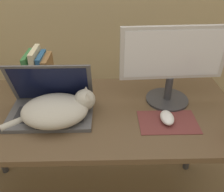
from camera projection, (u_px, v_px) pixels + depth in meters
name	position (u px, v px, depth m)	size (l,w,h in m)	color
desk	(90.00, 123.00, 1.17)	(1.42, 0.62, 0.73)	brown
laptop	(51.00, 105.00, 1.09)	(0.38, 0.24, 0.24)	#4C4C51
cat	(58.00, 109.00, 1.04)	(0.41, 0.25, 0.13)	#B2ADA3
external_monitor	(172.00, 62.00, 1.09)	(0.49, 0.21, 0.38)	#333338
mousepad	(168.00, 122.00, 1.05)	(0.26, 0.17, 0.00)	brown
computer_mouse	(167.00, 118.00, 1.05)	(0.06, 0.10, 0.04)	silver
book_row	(40.00, 71.00, 1.26)	(0.12, 0.16, 0.22)	#387A42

